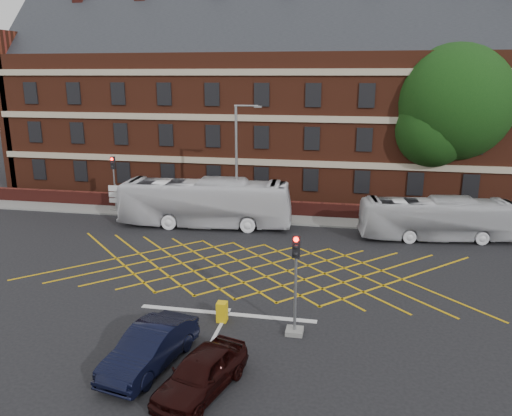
% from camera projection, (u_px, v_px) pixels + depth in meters
% --- Properties ---
extents(ground, '(120.00, 120.00, 0.00)m').
position_uv_depth(ground, '(244.00, 283.00, 25.50)').
color(ground, black).
rests_on(ground, ground).
extents(victorian_building, '(51.00, 12.17, 20.40)m').
position_uv_depth(victorian_building, '(299.00, 103.00, 44.30)').
color(victorian_building, '#592617').
rests_on(victorian_building, ground).
extents(boundary_wall, '(56.00, 0.50, 1.10)m').
position_uv_depth(boundary_wall, '(280.00, 208.00, 37.69)').
color(boundary_wall, '#521B16').
rests_on(boundary_wall, ground).
extents(far_pavement, '(60.00, 3.00, 0.12)m').
position_uv_depth(far_pavement, '(278.00, 218.00, 36.87)').
color(far_pavement, slate).
rests_on(far_pavement, ground).
extents(box_junction_hatching, '(8.22, 8.22, 0.02)m').
position_uv_depth(box_junction_hatching, '(251.00, 268.00, 27.40)').
color(box_junction_hatching, '#CC990C').
rests_on(box_junction_hatching, ground).
extents(stop_line, '(8.00, 0.30, 0.02)m').
position_uv_depth(stop_line, '(227.00, 314.00, 22.18)').
color(stop_line, silver).
rests_on(stop_line, ground).
extents(centre_line, '(0.15, 14.00, 0.02)m').
position_uv_depth(centre_line, '(177.00, 405.00, 16.02)').
color(centre_line, silver).
rests_on(centre_line, ground).
extents(bus_left, '(12.13, 3.59, 3.34)m').
position_uv_depth(bus_left, '(205.00, 203.00, 34.74)').
color(bus_left, silver).
rests_on(bus_left, ground).
extents(bus_right, '(9.98, 3.53, 2.72)m').
position_uv_depth(bus_right, '(437.00, 219.00, 31.96)').
color(bus_right, silver).
rests_on(bus_right, ground).
extents(car_navy, '(2.46, 4.78, 1.50)m').
position_uv_depth(car_navy, '(150.00, 347.00, 18.03)').
color(car_navy, black).
rests_on(car_navy, ground).
extents(car_maroon, '(2.79, 4.43, 1.40)m').
position_uv_depth(car_maroon, '(201.00, 373.00, 16.58)').
color(car_maroon, black).
rests_on(car_maroon, ground).
extents(deciduous_tree, '(8.74, 8.74, 12.65)m').
position_uv_depth(deciduous_tree, '(453.00, 111.00, 37.54)').
color(deciduous_tree, black).
rests_on(deciduous_tree, ground).
extents(traffic_light_near, '(0.70, 0.70, 4.27)m').
position_uv_depth(traffic_light_near, '(295.00, 294.00, 20.04)').
color(traffic_light_near, slate).
rests_on(traffic_light_near, ground).
extents(traffic_light_far, '(0.70, 0.70, 4.27)m').
position_uv_depth(traffic_light_far, '(115.00, 189.00, 38.50)').
color(traffic_light_far, slate).
rests_on(traffic_light_far, ground).
extents(street_lamp, '(2.25, 1.00, 8.37)m').
position_uv_depth(street_lamp, '(238.00, 186.00, 34.54)').
color(street_lamp, slate).
rests_on(street_lamp, ground).
extents(direction_signs, '(1.10, 0.16, 2.20)m').
position_uv_depth(direction_signs, '(116.00, 195.00, 38.21)').
color(direction_signs, gray).
rests_on(direction_signs, ground).
extents(utility_cabinet, '(0.43, 0.43, 0.88)m').
position_uv_depth(utility_cabinet, '(222.00, 312.00, 21.42)').
color(utility_cabinet, '#E4B60D').
rests_on(utility_cabinet, ground).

